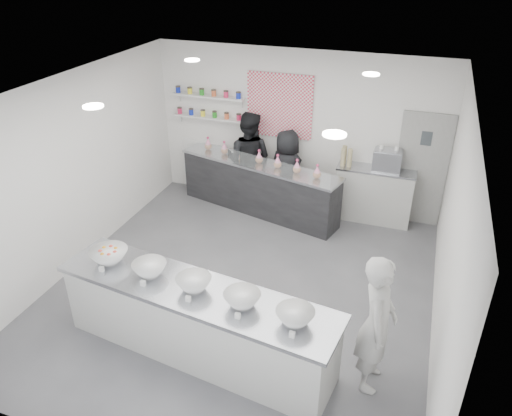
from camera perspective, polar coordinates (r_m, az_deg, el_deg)
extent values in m
plane|color=#515156|center=(7.66, -1.65, -9.17)|extent=(6.00, 6.00, 0.00)
plane|color=white|center=(6.29, -2.04, 12.99)|extent=(6.00, 6.00, 0.00)
plane|color=white|center=(9.47, 4.74, 8.80)|extent=(5.50, 0.00, 5.50)
plane|color=white|center=(8.16, -20.21, 3.73)|extent=(0.00, 6.00, 6.00)
plane|color=white|center=(6.50, 21.47, -2.98)|extent=(0.00, 6.00, 6.00)
cube|color=gray|center=(9.35, 18.34, 4.15)|extent=(0.88, 0.04, 2.10)
cube|color=#D62C47|center=(9.40, 2.71, 11.59)|extent=(1.25, 0.03, 1.20)
cube|color=silver|center=(9.91, -5.36, 10.28)|extent=(1.45, 0.22, 0.04)
cube|color=silver|center=(9.79, -5.47, 12.61)|extent=(1.45, 0.22, 0.04)
cylinder|color=white|center=(6.12, -18.12, 10.99)|extent=(0.24, 0.24, 0.02)
cylinder|color=white|center=(5.01, 8.96, 8.31)|extent=(0.24, 0.24, 0.02)
cylinder|color=white|center=(8.27, -7.31, 16.43)|extent=(0.24, 0.24, 0.02)
cylinder|color=white|center=(7.49, 13.02, 14.68)|extent=(0.24, 0.24, 0.02)
cube|color=#B8B8B3|center=(6.38, -6.80, -12.75)|extent=(3.70, 1.29, 0.99)
cube|color=black|center=(9.49, 0.35, 2.38)|extent=(3.28, 1.38, 1.00)
cube|color=white|center=(9.01, -0.64, 5.36)|extent=(3.10, 0.81, 0.27)
cube|color=#B8B8B3|center=(9.42, 13.28, 1.48)|extent=(1.40, 0.45, 1.04)
cube|color=#93969E|center=(9.12, 14.78, 5.27)|extent=(0.49, 0.34, 0.37)
imported|color=#B9B8B4|center=(5.89, 13.63, -12.77)|extent=(0.44, 0.65, 1.75)
imported|color=black|center=(9.61, -0.86, 5.60)|extent=(0.92, 0.73, 1.88)
imported|color=black|center=(9.45, 3.51, 4.23)|extent=(0.92, 0.76, 1.61)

